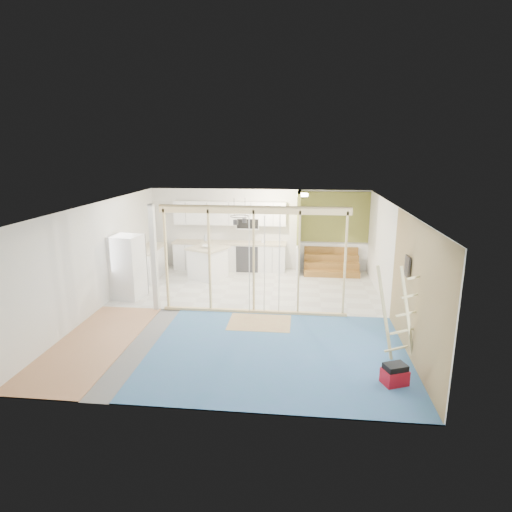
# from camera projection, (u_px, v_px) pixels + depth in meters

# --- Properties ---
(room) EXTENTS (7.01, 8.01, 2.61)m
(room) POSITION_uv_depth(u_px,v_px,m) (241.00, 261.00, 9.99)
(room) COLOR slate
(room) RESTS_ON ground
(floor_overlays) EXTENTS (7.00, 8.00, 0.03)m
(floor_overlays) POSITION_uv_depth(u_px,v_px,m) (245.00, 312.00, 10.36)
(floor_overlays) COLOR silver
(floor_overlays) RESTS_ON room
(stud_frame) EXTENTS (4.66, 0.14, 2.60)m
(stud_frame) POSITION_uv_depth(u_px,v_px,m) (231.00, 248.00, 9.95)
(stud_frame) COLOR beige
(stud_frame) RESTS_ON room
(base_cabinets) EXTENTS (4.45, 2.24, 0.93)m
(base_cabinets) POSITION_uv_depth(u_px,v_px,m) (206.00, 258.00, 13.60)
(base_cabinets) COLOR white
(base_cabinets) RESTS_ON room
(upper_cabinets) EXTENTS (3.60, 0.41, 0.85)m
(upper_cabinets) POSITION_uv_depth(u_px,v_px,m) (232.00, 214.00, 13.63)
(upper_cabinets) COLOR white
(upper_cabinets) RESTS_ON room
(green_partition) EXTENTS (2.25, 1.51, 2.60)m
(green_partition) POSITION_uv_depth(u_px,v_px,m) (322.00, 244.00, 13.39)
(green_partition) COLOR olive
(green_partition) RESTS_ON room
(pot_rack) EXTENTS (0.52, 0.52, 0.72)m
(pot_rack) POSITION_uv_depth(u_px,v_px,m) (239.00, 218.00, 11.68)
(pot_rack) COLOR black
(pot_rack) RESTS_ON room
(sheathing_panel) EXTENTS (0.02, 4.00, 2.60)m
(sheathing_panel) POSITION_uv_depth(u_px,v_px,m) (416.00, 294.00, 7.70)
(sheathing_panel) COLOR tan
(sheathing_panel) RESTS_ON room
(electrical_panel) EXTENTS (0.04, 0.30, 0.40)m
(electrical_panel) POSITION_uv_depth(u_px,v_px,m) (407.00, 266.00, 8.20)
(electrical_panel) COLOR #35363A
(electrical_panel) RESTS_ON room
(ceiling_light) EXTENTS (0.32, 0.32, 0.08)m
(ceiling_light) POSITION_uv_depth(u_px,v_px,m) (303.00, 195.00, 12.44)
(ceiling_light) COLOR #FFEABF
(ceiling_light) RESTS_ON room
(fridge) EXTENTS (0.83, 0.80, 1.68)m
(fridge) POSITION_uv_depth(u_px,v_px,m) (128.00, 267.00, 11.14)
(fridge) COLOR white
(fridge) RESTS_ON room
(island) EXTENTS (1.32, 1.32, 0.97)m
(island) POSITION_uv_depth(u_px,v_px,m) (208.00, 263.00, 12.94)
(island) COLOR white
(island) RESTS_ON room
(bowl) EXTENTS (0.31, 0.31, 0.07)m
(bowl) POSITION_uv_depth(u_px,v_px,m) (207.00, 246.00, 12.76)
(bowl) COLOR silver
(bowl) RESTS_ON island
(soap_bottle_a) EXTENTS (0.11, 0.11, 0.28)m
(soap_bottle_a) POSITION_uv_depth(u_px,v_px,m) (205.00, 237.00, 13.85)
(soap_bottle_a) COLOR #B2BBC7
(soap_bottle_a) RESTS_ON base_cabinets
(soap_bottle_b) EXTENTS (0.11, 0.11, 0.19)m
(soap_bottle_b) POSITION_uv_depth(u_px,v_px,m) (262.00, 240.00, 13.61)
(soap_bottle_b) COLOR silver
(soap_bottle_b) RESTS_ON base_cabinets
(toolbox) EXTENTS (0.48, 0.42, 0.37)m
(toolbox) POSITION_uv_depth(u_px,v_px,m) (395.00, 375.00, 7.12)
(toolbox) COLOR #A30F1B
(toolbox) RESTS_ON room
(ladder) EXTENTS (0.98, 0.12, 1.83)m
(ladder) POSITION_uv_depth(u_px,v_px,m) (399.00, 314.00, 7.73)
(ladder) COLOR tan
(ladder) RESTS_ON room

